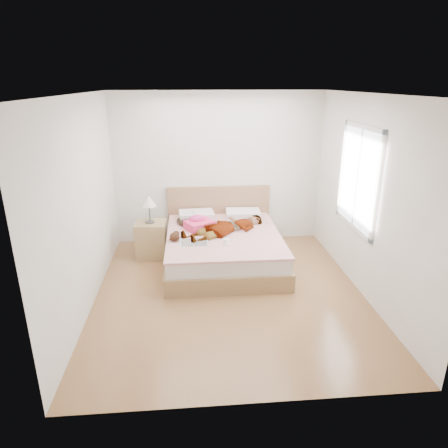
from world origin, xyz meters
name	(u,v)px	position (x,y,z in m)	size (l,w,h in m)	color
ground	(229,293)	(0.00, 0.00, 0.00)	(4.00, 4.00, 0.00)	#56311B
woman	(226,225)	(0.06, 1.06, 0.61)	(0.55, 1.48, 0.20)	white
hair	(190,220)	(-0.51, 1.51, 0.55)	(0.44, 0.54, 0.08)	black
phone	(194,213)	(-0.44, 1.46, 0.68)	(0.04, 0.09, 0.01)	silver
room_shell	(358,178)	(1.77, 0.30, 1.50)	(4.00, 4.00, 4.00)	white
bed	(223,245)	(0.00, 1.04, 0.28)	(1.80, 2.08, 1.00)	olive
towel	(199,224)	(-0.37, 1.19, 0.60)	(0.53, 0.50, 0.22)	#FA446E
magazine	(194,243)	(-0.46, 0.59, 0.52)	(0.42, 0.28, 0.02)	white
coffee_mug	(226,242)	(0.00, 0.48, 0.56)	(0.13, 0.10, 0.10)	white
plush_toy	(175,236)	(-0.74, 0.73, 0.58)	(0.18, 0.25, 0.13)	black
nightstand	(151,237)	(-1.15, 1.33, 0.34)	(0.50, 0.45, 1.04)	olive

